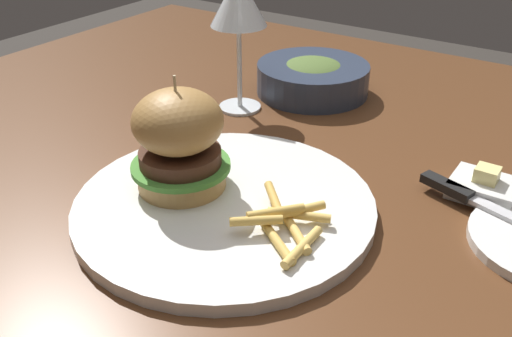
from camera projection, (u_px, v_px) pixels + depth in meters
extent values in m
cube|color=#56331C|center=(305.00, 169.00, 0.73)|extent=(1.31, 0.99, 0.04)
cylinder|color=#56331C|center=(184.00, 161.00, 1.51)|extent=(0.06, 0.06, 0.70)
cylinder|color=white|center=(225.00, 205.00, 0.61)|extent=(0.32, 0.32, 0.01)
cylinder|color=tan|center=(182.00, 177.00, 0.62)|extent=(0.10, 0.10, 0.02)
cylinder|color=#4C9338|center=(181.00, 166.00, 0.62)|extent=(0.11, 0.11, 0.01)
cylinder|color=#4C2D1E|center=(180.00, 157.00, 0.61)|extent=(0.09, 0.09, 0.02)
ellipsoid|color=#A97A41|center=(178.00, 121.00, 0.59)|extent=(0.10, 0.10, 0.07)
cylinder|color=#CCB78C|center=(176.00, 99.00, 0.58)|extent=(0.00, 0.00, 0.05)
cylinder|color=#EABC5B|center=(296.00, 233.00, 0.54)|extent=(0.05, 0.04, 0.01)
cylinder|color=#E0B251|center=(277.00, 242.00, 0.53)|extent=(0.06, 0.04, 0.01)
cylinder|color=#EABC5B|center=(302.00, 247.00, 0.52)|extent=(0.01, 0.06, 0.01)
cylinder|color=#EABC5B|center=(299.00, 215.00, 0.56)|extent=(0.06, 0.03, 0.01)
cylinder|color=#EABC5B|center=(295.00, 211.00, 0.56)|extent=(0.04, 0.06, 0.01)
cylinder|color=#E0B251|center=(256.00, 221.00, 0.54)|extent=(0.05, 0.04, 0.01)
cylinder|color=gold|center=(273.00, 198.00, 0.58)|extent=(0.04, 0.04, 0.01)
cylinder|color=#E0B251|center=(276.00, 212.00, 0.55)|extent=(0.04, 0.05, 0.01)
cylinder|color=silver|center=(240.00, 107.00, 0.84)|extent=(0.06, 0.06, 0.00)
cylinder|color=silver|center=(239.00, 67.00, 0.81)|extent=(0.01, 0.01, 0.12)
cube|color=black|center=(448.00, 185.00, 0.63)|extent=(0.06, 0.03, 0.01)
cube|color=white|center=(484.00, 188.00, 0.63)|extent=(0.07, 0.06, 0.02)
cube|color=#F4E58C|center=(487.00, 174.00, 0.62)|extent=(0.02, 0.02, 0.02)
cylinder|color=#2D384C|center=(313.00, 79.00, 0.89)|extent=(0.17, 0.17, 0.05)
ellipsoid|color=#4C662D|center=(313.00, 68.00, 0.88)|extent=(0.10, 0.10, 0.02)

